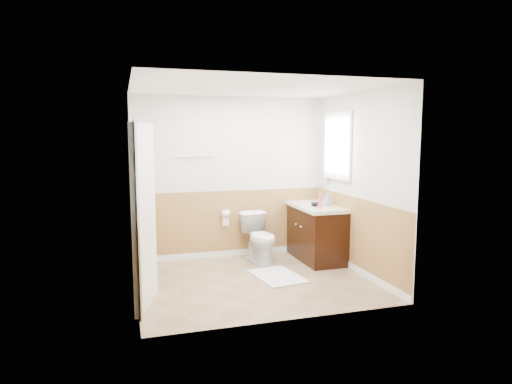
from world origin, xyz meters
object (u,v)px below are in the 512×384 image
object	(u,v)px
toilet	(260,238)
bath_mat	(278,276)
lotion_bottle	(320,201)
vanity_cabinet	(316,234)
soap_dispenser	(327,199)

from	to	relation	value
toilet	bath_mat	size ratio (longest dim) A/B	0.92
toilet	lotion_bottle	distance (m)	1.07
vanity_cabinet	soap_dispenser	xyz separation A→B (m)	(0.12, -0.11, 0.55)
vanity_cabinet	soap_dispenser	bearing A→B (deg)	-42.00
toilet	vanity_cabinet	xyz separation A→B (m)	(0.86, -0.15, 0.03)
bath_mat	soap_dispenser	world-z (taller)	soap_dispenser
vanity_cabinet	bath_mat	bearing A→B (deg)	-142.86
toilet	bath_mat	distance (m)	0.88
soap_dispenser	lotion_bottle	bearing A→B (deg)	-136.01
toilet	bath_mat	bearing A→B (deg)	-98.00
vanity_cabinet	lotion_bottle	bearing A→B (deg)	-107.33
lotion_bottle	soap_dispenser	bearing A→B (deg)	43.99
soap_dispenser	bath_mat	bearing A→B (deg)	-150.98
toilet	soap_dispenser	distance (m)	1.17
bath_mat	vanity_cabinet	size ratio (longest dim) A/B	0.73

